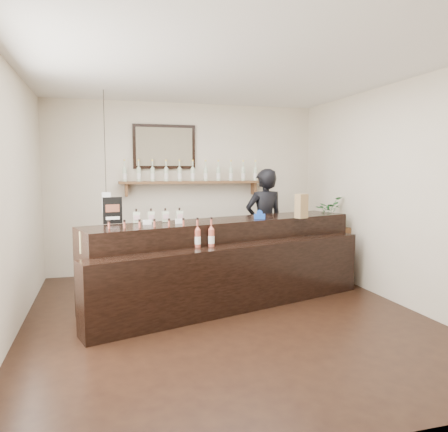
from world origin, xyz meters
name	(u,v)px	position (x,y,z in m)	size (l,w,h in m)	color
ground	(226,316)	(0.00, 0.00, 0.00)	(5.00, 5.00, 0.00)	black
room_shell	(226,170)	(0.00, 0.00, 1.70)	(5.00, 5.00, 5.00)	beige
back_wall_decor	(177,167)	(-0.15, 2.37, 1.76)	(2.66, 0.96, 1.69)	#56331D
counter	(229,264)	(0.20, 0.56, 0.50)	(3.80, 2.08, 1.23)	black
promo_sign	(113,210)	(-1.24, 0.65, 1.22)	(0.23, 0.07, 0.32)	black
paper_bag	(301,206)	(1.22, 0.60, 1.22)	(0.18, 0.16, 0.33)	olive
tape_dispenser	(260,216)	(0.65, 0.65, 1.10)	(0.15, 0.10, 0.12)	#1945B2
side_cabinet	(327,253)	(2.00, 1.26, 0.42)	(0.48, 0.61, 0.83)	#56331D
potted_plant	(328,212)	(2.00, 1.26, 1.06)	(0.41, 0.36, 0.46)	#27622D
shopkeeper	(264,217)	(1.06, 1.55, 0.97)	(0.71, 0.47, 1.95)	black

